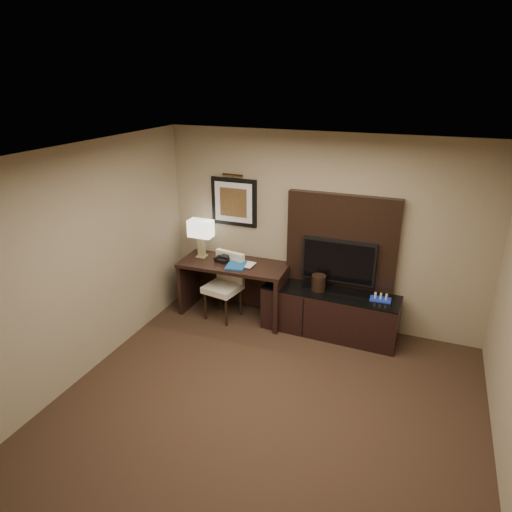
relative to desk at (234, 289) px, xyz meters
The scene contains 17 objects.
floor 2.49m from the desk, 61.37° to the right, with size 4.50×5.00×0.01m, color #2F1F15.
ceiling 3.35m from the desk, 61.37° to the right, with size 4.50×5.00×0.01m, color silver.
wall_back 1.54m from the desk, 16.60° to the left, with size 4.50×0.01×2.70m, color gray.
wall_left 2.58m from the desk, 116.59° to the right, with size 0.01×5.00×2.70m, color gray.
desk is the anchor object (origin of this frame).
credenza 1.44m from the desk, ahead, with size 1.85×0.51×0.64m, color black.
tv_wall_panel 1.73m from the desk, 11.13° to the left, with size 1.50×0.12×1.30m, color black.
tv 1.60m from the desk, ahead, with size 1.00×0.08×0.60m, color black.
artwork 1.28m from the desk, 111.06° to the left, with size 0.70×0.04×0.70m, color black.
picture_light 1.66m from the desk, 113.54° to the left, with size 0.04×0.04×0.30m, color #3D2913.
desk_chair 0.19m from the desk, 133.16° to the right, with size 0.47×0.54×0.97m, color #EEE5C6, non-canonical shape.
table_lamp 0.87m from the desk, behind, with size 0.32×0.18×0.51m, color #9B8F60, non-canonical shape.
desk_phone 0.50m from the desk, behind, with size 0.19×0.17×0.09m, color black, non-canonical shape.
blue_folder 0.44m from the desk, 44.72° to the right, with size 0.26×0.35×0.02m, color #165094.
book 0.55m from the desk, ahead, with size 0.17×0.02×0.23m, color tan.
ice_bucket 1.30m from the desk, ahead, with size 0.19×0.19×0.22m, color black.
minibar_tray 2.11m from the desk, ahead, with size 0.27×0.16×0.10m, color #1B33B5, non-canonical shape.
Camera 1 is at (1.36, -3.37, 3.38)m, focal length 32.00 mm.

